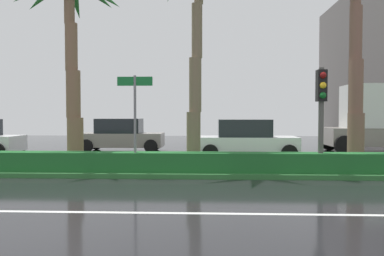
% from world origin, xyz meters
% --- Properties ---
extents(ground_plane, '(90.00, 42.00, 0.10)m').
position_xyz_m(ground_plane, '(0.00, 9.00, -0.05)').
color(ground_plane, black).
extents(near_lane_divider_stripe, '(81.00, 0.14, 0.01)m').
position_xyz_m(near_lane_divider_stripe, '(0.00, 2.00, 0.00)').
color(near_lane_divider_stripe, white).
rests_on(near_lane_divider_stripe, ground_plane).
extents(median_strip, '(85.50, 4.00, 0.15)m').
position_xyz_m(median_strip, '(0.00, 8.00, 0.07)').
color(median_strip, '#2D6B33').
rests_on(median_strip, ground_plane).
extents(median_hedge, '(76.50, 0.70, 0.60)m').
position_xyz_m(median_hedge, '(0.00, 6.60, 0.45)').
color(median_hedge, '#1E6028').
rests_on(median_hedge, median_strip).
extents(palm_tree_centre_left, '(4.00, 4.11, 7.25)m').
position_xyz_m(palm_tree_centre_left, '(-2.33, 8.22, 5.71)').
color(palm_tree_centre_left, brown).
rests_on(palm_tree_centre_left, median_strip).
extents(traffic_signal_median_right, '(0.28, 0.43, 3.22)m').
position_xyz_m(traffic_signal_median_right, '(6.05, 6.52, 2.36)').
color(traffic_signal_median_right, '#4C4C47').
rests_on(traffic_signal_median_right, median_strip).
extents(street_name_sign, '(1.10, 0.08, 3.00)m').
position_xyz_m(street_name_sign, '(0.32, 6.51, 2.08)').
color(street_name_sign, slate).
rests_on(street_name_sign, median_strip).
extents(car_in_traffic_second, '(4.30, 2.02, 1.72)m').
position_xyz_m(car_in_traffic_second, '(-2.00, 14.90, 0.83)').
color(car_in_traffic_second, gray).
rests_on(car_in_traffic_second, ground_plane).
extents(car_in_traffic_third, '(4.30, 2.02, 1.72)m').
position_xyz_m(car_in_traffic_third, '(4.29, 11.78, 0.83)').
color(car_in_traffic_third, white).
rests_on(car_in_traffic_third, ground_plane).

